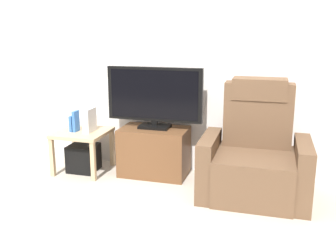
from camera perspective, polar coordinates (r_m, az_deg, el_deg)
name	(u,v)px	position (r m, az deg, el deg)	size (l,w,h in m)	color
ground_plane	(139,211)	(3.35, -4.47, -13.54)	(6.40, 6.40, 0.00)	#B2A899
wall_back	(173,51)	(4.07, 0.70, 10.37)	(6.40, 0.06, 2.60)	silver
tv_stand	(154,151)	(4.04, -2.10, -4.78)	(0.71, 0.44, 0.51)	brown
television	(154,96)	(3.91, -2.09, 3.62)	(1.02, 0.20, 0.64)	black
recliner_armchair	(255,157)	(3.61, 13.05, -5.43)	(0.98, 0.78, 1.08)	brown
side_table	(82,137)	(4.21, -12.84, -2.60)	(0.54, 0.54, 0.45)	tan
subwoofer_box	(84,158)	(4.28, -12.68, -5.60)	(0.30, 0.30, 0.30)	black
book_leftmost	(72,123)	(4.20, -14.28, -0.50)	(0.03, 0.10, 0.17)	#3366B2
book_middle	(76,121)	(4.17, -13.80, -0.17)	(0.03, 0.11, 0.23)	#3366B2
game_console	(90,120)	(4.13, -11.81, 0.00)	(0.07, 0.20, 0.26)	white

